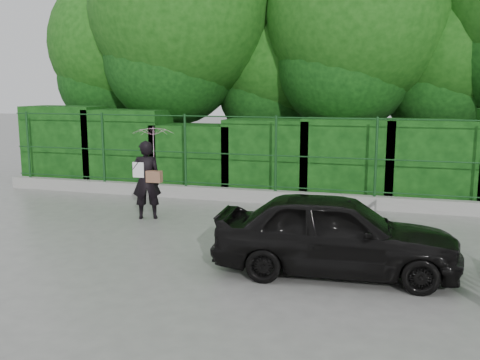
# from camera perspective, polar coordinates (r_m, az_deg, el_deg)

# --- Properties ---
(ground) EXTENTS (80.00, 80.00, 0.00)m
(ground) POSITION_cam_1_polar(r_m,az_deg,el_deg) (8.80, -5.36, -8.33)
(ground) COLOR gray
(kerb) EXTENTS (14.00, 0.25, 0.30)m
(kerb) POSITION_cam_1_polar(r_m,az_deg,el_deg) (12.91, 2.05, -1.73)
(kerb) COLOR #9E9E99
(kerb) RESTS_ON ground
(fence) EXTENTS (14.13, 0.06, 1.80)m
(fence) POSITION_cam_1_polar(r_m,az_deg,el_deg) (12.69, 3.05, 2.87)
(fence) COLOR #143E19
(fence) RESTS_ON kerb
(hedge) EXTENTS (14.20, 1.20, 2.25)m
(hedge) POSITION_cam_1_polar(r_m,az_deg,el_deg) (13.73, 3.15, 2.67)
(hedge) COLOR black
(hedge) RESTS_ON ground
(trees) EXTENTS (17.10, 6.15, 8.08)m
(trees) POSITION_cam_1_polar(r_m,az_deg,el_deg) (15.73, 9.45, 16.58)
(trees) COLOR black
(trees) RESTS_ON ground
(woman) EXTENTS (0.93, 0.88, 1.95)m
(woman) POSITION_cam_1_polar(r_m,az_deg,el_deg) (11.28, -9.53, 2.20)
(woman) COLOR black
(woman) RESTS_ON ground
(car) EXTENTS (3.67, 1.68, 1.22)m
(car) POSITION_cam_1_polar(r_m,az_deg,el_deg) (8.06, 10.14, -5.62)
(car) COLOR black
(car) RESTS_ON ground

